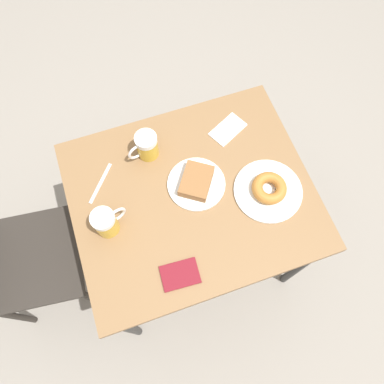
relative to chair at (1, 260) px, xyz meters
name	(u,v)px	position (x,y,z in m)	size (l,w,h in m)	color
ground_plane	(192,246)	(-0.06, -0.77, -0.53)	(8.00, 8.00, 0.00)	gray
table	(192,202)	(-0.06, -0.77, 0.13)	(0.73, 0.87, 0.74)	olive
chair	(1,260)	(0.00, 0.00, 0.00)	(0.44, 0.44, 0.87)	#2D2823
plate_with_cake	(196,182)	(-0.03, -0.80, 0.23)	(0.21, 0.21, 0.05)	white
plate_with_donut	(269,189)	(-0.14, -1.04, 0.23)	(0.25, 0.25, 0.05)	white
beer_mug_left	(106,222)	(-0.09, -0.46, 0.27)	(0.08, 0.12, 0.11)	gold
beer_mug_center	(146,146)	(0.15, -0.67, 0.27)	(0.08, 0.12, 0.11)	gold
napkin_folded	(228,129)	(0.15, -1.00, 0.21)	(0.13, 0.16, 0.00)	white
fork	(101,183)	(0.09, -0.47, 0.21)	(0.14, 0.12, 0.00)	silver
passport_near_edge	(180,275)	(-0.32, -0.64, 0.21)	(0.10, 0.13, 0.01)	maroon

